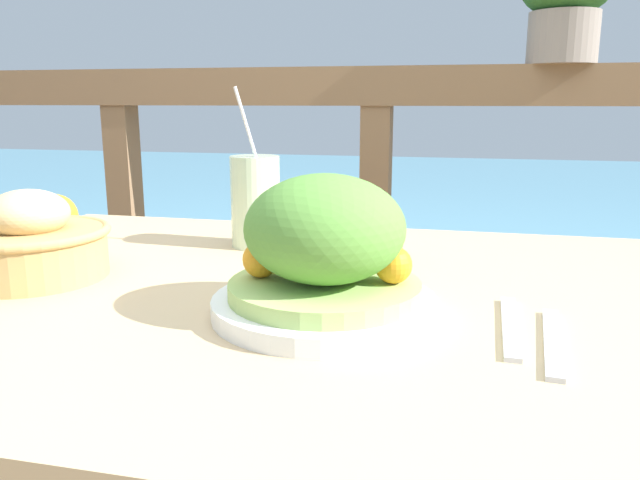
{
  "coord_description": "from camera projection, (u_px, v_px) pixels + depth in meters",
  "views": [
    {
      "loc": [
        0.21,
        -0.71,
        1.0
      ],
      "look_at": [
        0.04,
        0.01,
        0.83
      ],
      "focal_mm": 35.0,
      "sensor_mm": 36.0,
      "label": 1
    }
  ],
  "objects": [
    {
      "name": "railing_fence",
      "position": [
        375.0,
        208.0,
        1.54
      ],
      "size": [
        2.8,
        0.08,
        1.07
      ],
      "color": "brown",
      "rests_on": "ground_plane"
    },
    {
      "name": "bread_basket",
      "position": [
        31.0,
        243.0,
        0.81
      ],
      "size": [
        0.2,
        0.2,
        0.12
      ],
      "color": "tan",
      "rests_on": "patio_table"
    },
    {
      "name": "knife",
      "position": [
        553.0,
        341.0,
        0.59
      ],
      "size": [
        0.03,
        0.18,
        0.0
      ],
      "color": "silver",
      "rests_on": "patio_table"
    },
    {
      "name": "sea_backdrop",
      "position": [
        429.0,
        221.0,
        4.02
      ],
      "size": [
        12.0,
        4.0,
        0.47
      ],
      "color": "#568EA8",
      "rests_on": "ground_plane"
    },
    {
      "name": "patio_table",
      "position": [
        285.0,
        369.0,
        0.8
      ],
      "size": [
        1.08,
        0.81,
        0.77
      ],
      "color": "tan",
      "rests_on": "ground_plane"
    },
    {
      "name": "orange_near_basket",
      "position": [
        370.0,
        235.0,
        0.9
      ],
      "size": [
        0.08,
        0.08,
        0.08
      ],
      "color": "orange",
      "rests_on": "patio_table"
    },
    {
      "name": "fork",
      "position": [
        510.0,
        326.0,
        0.64
      ],
      "size": [
        0.02,
        0.18,
        0.0
      ],
      "color": "silver",
      "rests_on": "patio_table"
    },
    {
      "name": "salad_plate",
      "position": [
        325.0,
        255.0,
        0.66
      ],
      "size": [
        0.24,
        0.24,
        0.15
      ],
      "color": "white",
      "rests_on": "patio_table"
    },
    {
      "name": "drink_glass",
      "position": [
        255.0,
        201.0,
        0.98
      ],
      "size": [
        0.08,
        0.08,
        0.25
      ],
      "color": "beige",
      "rests_on": "patio_table"
    },
    {
      "name": "orange_near_glass",
      "position": [
        55.0,
        216.0,
        1.04
      ],
      "size": [
        0.08,
        0.08,
        0.08
      ],
      "color": "orange",
      "rests_on": "patio_table"
    }
  ]
}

